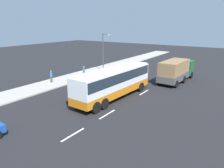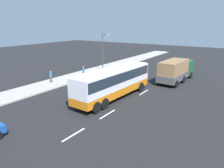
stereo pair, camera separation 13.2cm
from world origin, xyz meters
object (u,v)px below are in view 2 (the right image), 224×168
(coach_bus, at_px, (114,80))
(street_lamp, at_px, (103,50))
(pedestrian_at_crossing, at_px, (83,71))
(pedestrian_near_curb, at_px, (51,76))
(cargo_truck, at_px, (176,70))

(coach_bus, relative_size, street_lamp, 1.80)
(coach_bus, relative_size, pedestrian_at_crossing, 6.60)
(pedestrian_near_curb, height_order, pedestrian_at_crossing, pedestrian_at_crossing)
(coach_bus, xyz_separation_m, cargo_truck, (10.66, -3.43, -0.39))
(pedestrian_at_crossing, bearing_deg, pedestrian_near_curb, 176.31)
(pedestrian_near_curb, relative_size, street_lamp, 0.27)
(cargo_truck, height_order, street_lamp, street_lamp)
(coach_bus, bearing_deg, pedestrian_at_crossing, 62.85)
(cargo_truck, height_order, pedestrian_near_curb, cargo_truck)
(pedestrian_near_curb, distance_m, pedestrian_at_crossing, 5.07)
(cargo_truck, distance_m, pedestrian_at_crossing, 13.33)
(pedestrian_near_curb, xyz_separation_m, pedestrian_at_crossing, (4.78, -1.67, 0.03))
(cargo_truck, relative_size, pedestrian_near_curb, 4.94)
(coach_bus, bearing_deg, pedestrian_near_curb, 91.60)
(cargo_truck, bearing_deg, coach_bus, 165.04)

